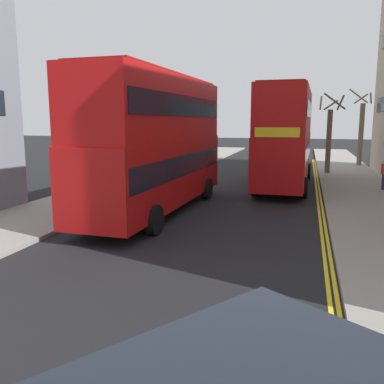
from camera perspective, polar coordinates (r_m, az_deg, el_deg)
sidewalk_right at (r=16.85m, az=25.07°, el=-3.92°), size 4.00×80.00×0.14m
sidewalk_left at (r=19.44m, az=-16.14°, el=-1.62°), size 4.00×80.00×0.14m
kerb_line_outer at (r=14.69m, az=18.18°, el=-5.67°), size 0.10×56.00×0.01m
kerb_line_inner at (r=14.69m, az=17.55°, el=-5.64°), size 0.10×56.00×0.01m
double_decker_bus_away at (r=17.10m, az=-4.92°, el=7.21°), size 3.06×10.88×5.64m
double_decker_bus_oncoming at (r=24.36m, az=12.91°, el=7.80°), size 2.99×10.86×5.64m
pedestrian_far at (r=24.21m, az=25.13°, el=2.24°), size 0.34×0.22×1.62m
street_tree_near at (r=36.88m, az=22.40°, el=7.74°), size 1.89×1.91×6.21m
street_tree_far at (r=30.63m, az=18.48°, el=7.33°), size 1.74×1.83×5.52m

